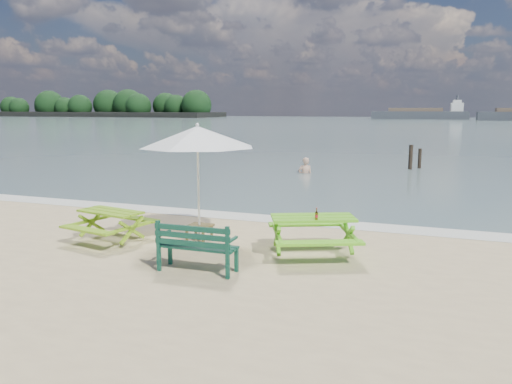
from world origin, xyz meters
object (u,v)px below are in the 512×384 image
(patio_umbrella, at_px, (198,137))
(picnic_table_right, at_px, (313,236))
(swimmer, at_px, (305,177))
(side_table, at_px, (199,232))
(picnic_table_left, at_px, (111,226))
(park_bench, at_px, (198,256))
(beer_bottle, at_px, (316,216))

(patio_umbrella, bearing_deg, picnic_table_right, -5.67)
(picnic_table_right, xyz_separation_m, swimmer, (-3.43, 12.49, -0.56))
(side_table, relative_size, swimmer, 0.30)
(picnic_table_left, xyz_separation_m, park_bench, (2.76, -1.21, -0.06))
(beer_bottle, bearing_deg, picnic_table_left, -176.63)
(picnic_table_left, bearing_deg, beer_bottle, 3.37)
(picnic_table_left, distance_m, side_table, 1.96)
(picnic_table_right, height_order, park_bench, park_bench)
(side_table, bearing_deg, patio_umbrella, 75.96)
(picnic_table_right, height_order, patio_umbrella, patio_umbrella)
(park_bench, xyz_separation_m, swimmer, (-1.72, 14.23, -0.45))
(beer_bottle, bearing_deg, park_bench, -141.32)
(side_table, height_order, swimmer, swimmer)
(side_table, distance_m, beer_bottle, 2.95)
(picnic_table_right, bearing_deg, side_table, 174.33)
(picnic_table_left, distance_m, park_bench, 3.01)
(picnic_table_right, relative_size, park_bench, 1.60)
(side_table, xyz_separation_m, patio_umbrella, (0.00, 0.00, 2.15))
(beer_bottle, bearing_deg, picnic_table_right, 116.03)
(picnic_table_right, distance_m, patio_umbrella, 3.33)
(park_bench, bearing_deg, picnic_table_right, 45.46)
(picnic_table_right, distance_m, swimmer, 12.96)
(patio_umbrella, bearing_deg, side_table, -104.04)
(picnic_table_right, relative_size, swimmer, 1.31)
(swimmer, bearing_deg, side_table, -86.53)
(swimmer, bearing_deg, picnic_table_left, -94.59)
(park_bench, distance_m, beer_bottle, 2.44)
(picnic_table_left, height_order, park_bench, park_bench)
(park_bench, relative_size, swimmer, 0.82)
(patio_umbrella, bearing_deg, park_bench, -64.11)
(picnic_table_left, xyz_separation_m, patio_umbrella, (1.79, 0.80, 1.99))
(swimmer, bearing_deg, park_bench, -83.13)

